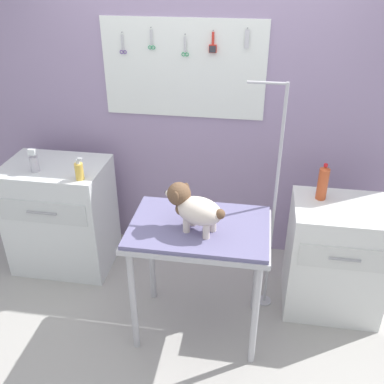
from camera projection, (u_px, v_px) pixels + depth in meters
The scene contains 10 objects.
ground at pixel (177, 349), 3.01m from camera, with size 4.40×4.00×0.04m, color #A9A69F.
rear_wall_panel at pixel (204, 124), 3.53m from camera, with size 4.00×0.11×2.30m.
grooming_table at pixel (199, 238), 2.79m from camera, with size 0.91×0.62×0.88m.
grooming_arm at pixel (272, 214), 2.99m from camera, with size 0.30×0.11×1.73m.
dog at pixel (193, 207), 2.62m from camera, with size 0.40×0.28×0.30m.
counter_left at pixel (62, 216), 3.61m from camera, with size 0.80×0.58×0.94m.
cabinet_right at pixel (335, 258), 3.17m from camera, with size 0.68×0.54×0.88m.
detangler_spray at pixel (34, 162), 3.25m from camera, with size 0.06×0.06×0.19m.
pump_bottle_white at pixel (79, 171), 3.14m from camera, with size 0.06×0.06×0.17m.
soda_bottle at pixel (323, 183), 2.99m from camera, with size 0.07×0.07×0.27m.
Camera 1 is at (0.44, -2.05, 2.41)m, focal length 40.39 mm.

